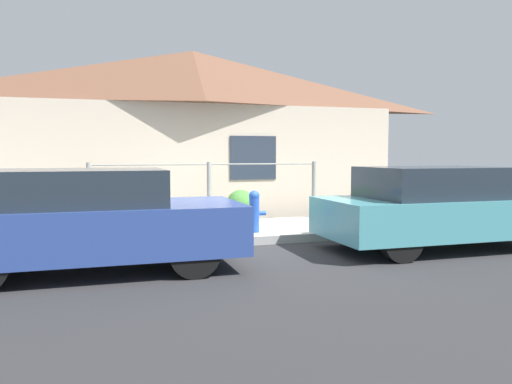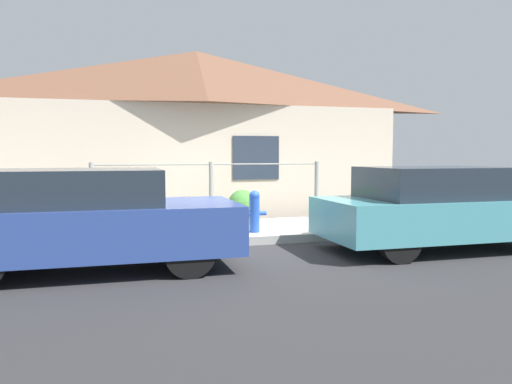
{
  "view_description": "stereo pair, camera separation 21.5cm",
  "coord_description": "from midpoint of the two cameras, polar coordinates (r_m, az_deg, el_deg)",
  "views": [
    {
      "loc": [
        -2.18,
        -8.11,
        1.57
      ],
      "look_at": [
        0.44,
        0.3,
        0.9
      ],
      "focal_mm": 35.0,
      "sensor_mm": 36.0,
      "label": 1
    },
    {
      "loc": [
        -1.97,
        -8.17,
        1.57
      ],
      "look_at": [
        0.44,
        0.3,
        0.9
      ],
      "focal_mm": 35.0,
      "sensor_mm": 36.0,
      "label": 2
    }
  ],
  "objects": [
    {
      "name": "ground_plane",
      "position": [
        8.55,
        -2.98,
        -6.24
      ],
      "size": [
        60.0,
        60.0,
        0.0
      ],
      "primitive_type": "plane",
      "color": "#2D2D30"
    },
    {
      "name": "sidewalk",
      "position": [
        9.65,
        -4.71,
        -4.57
      ],
      "size": [
        24.0,
        2.34,
        0.15
      ],
      "color": "#B2AFA8",
      "rests_on": "ground_plane"
    },
    {
      "name": "house",
      "position": [
        12.33,
        -7.64,
        11.83
      ],
      "size": [
        9.88,
        2.23,
        4.05
      ],
      "color": "beige",
      "rests_on": "ground_plane"
    },
    {
      "name": "fence",
      "position": [
        10.56,
        -5.94,
        0.35
      ],
      "size": [
        4.9,
        0.1,
        1.26
      ],
      "color": "#999993",
      "rests_on": "sidewalk"
    },
    {
      "name": "car_left",
      "position": [
        7.03,
        -19.27,
        -3.03
      ],
      "size": [
        3.94,
        1.76,
        1.37
      ],
      "rotation": [
        0.0,
        0.0,
        0.0
      ],
      "color": "#2D4793",
      "rests_on": "ground_plane"
    },
    {
      "name": "car_right",
      "position": [
        8.75,
        19.44,
        -1.68
      ],
      "size": [
        3.97,
        1.74,
        1.36
      ],
      "rotation": [
        0.0,
        0.0,
        -0.0
      ],
      "color": "teal",
      "rests_on": "ground_plane"
    },
    {
      "name": "fire_hydrant",
      "position": [
        9.06,
        -0.89,
        -2.12
      ],
      "size": [
        0.44,
        0.2,
        0.76
      ],
      "color": "blue",
      "rests_on": "sidewalk"
    },
    {
      "name": "potted_plant_near_hydrant",
      "position": [
        10.2,
        -2.35,
        -1.53
      ],
      "size": [
        0.6,
        0.6,
        0.69
      ],
      "color": "#9E5638",
      "rests_on": "sidewalk"
    },
    {
      "name": "potted_plant_by_fence",
      "position": [
        10.0,
        -13.91,
        -1.92
      ],
      "size": [
        0.59,
        0.59,
        0.66
      ],
      "color": "slate",
      "rests_on": "sidewalk"
    }
  ]
}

